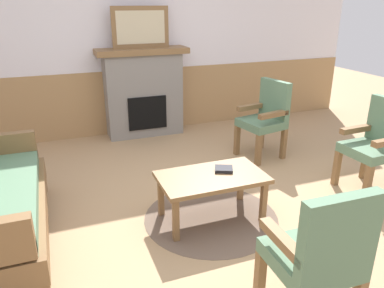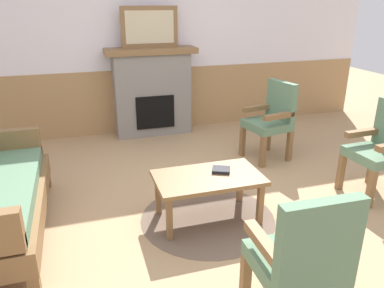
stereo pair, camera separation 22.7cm
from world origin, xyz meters
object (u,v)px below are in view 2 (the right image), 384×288
object	(u,v)px
armchair_near_fireplace	(383,146)
armchair_by_window_left	(272,117)
coffee_table	(208,181)
armchair_front_left	(302,258)
book_on_table	(221,170)
framed_picture	(150,27)
fireplace	(152,91)

from	to	relation	value
armchair_near_fireplace	armchair_by_window_left	distance (m)	1.35
coffee_table	armchair_front_left	xyz separation A→B (m)	(0.08, -1.36, 0.15)
book_on_table	armchair_by_window_left	bearing A→B (deg)	44.73
framed_picture	coffee_table	bearing A→B (deg)	-90.23
book_on_table	armchair_by_window_left	xyz separation A→B (m)	(1.11, 1.10, 0.08)
book_on_table	armchair_front_left	world-z (taller)	armchair_front_left
framed_picture	armchair_by_window_left	world-z (taller)	framed_picture
framed_picture	armchair_near_fireplace	world-z (taller)	framed_picture
armchair_front_left	book_on_table	bearing A→B (deg)	87.61
fireplace	framed_picture	distance (m)	0.91
armchair_near_fireplace	armchair_by_window_left	bearing A→B (deg)	116.12
fireplace	armchair_by_window_left	distance (m)	1.86
framed_picture	coffee_table	size ratio (longest dim) A/B	0.83
framed_picture	book_on_table	distance (m)	2.71
armchair_near_fireplace	coffee_table	bearing A→B (deg)	178.23
framed_picture	armchair_near_fireplace	xyz separation A→B (m)	(1.84, -2.58, -1.02)
book_on_table	armchair_front_left	distance (m)	1.42
fireplace	book_on_table	distance (m)	2.49
fireplace	armchair_front_left	xyz separation A→B (m)	(0.07, -3.89, -0.11)
framed_picture	armchair_near_fireplace	bearing A→B (deg)	-54.60
armchair_by_window_left	coffee_table	bearing A→B (deg)	-137.40
fireplace	armchair_near_fireplace	world-z (taller)	fireplace
framed_picture	armchair_front_left	world-z (taller)	framed_picture
framed_picture	coffee_table	distance (m)	2.79
armchair_near_fireplace	armchair_front_left	xyz separation A→B (m)	(-1.76, -1.30, 0.00)
armchair_by_window_left	armchair_front_left	distance (m)	2.77
coffee_table	armchair_near_fireplace	xyz separation A→B (m)	(1.85, -0.06, 0.15)
fireplace	book_on_table	size ratio (longest dim) A/B	8.02
framed_picture	armchair_near_fireplace	distance (m)	3.33
book_on_table	armchair_by_window_left	size ratio (longest dim) A/B	0.17
coffee_table	armchair_front_left	distance (m)	1.37
armchair_near_fireplace	armchair_front_left	bearing A→B (deg)	-143.49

